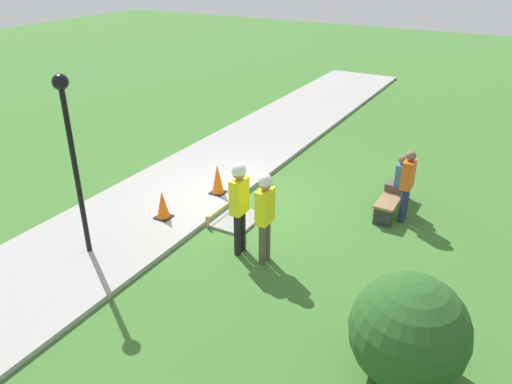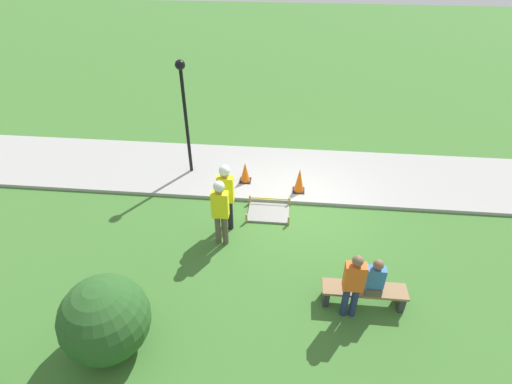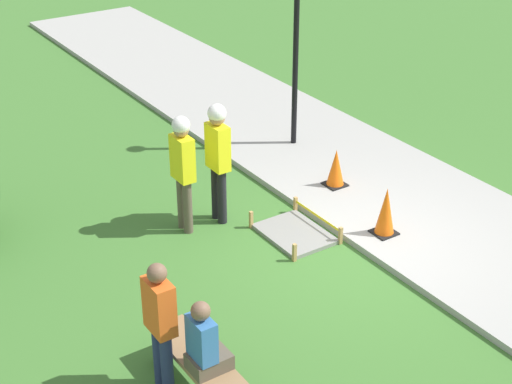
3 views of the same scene
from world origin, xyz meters
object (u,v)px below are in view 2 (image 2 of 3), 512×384
(worker_assistant, at_px, (226,192))
(lamppost_near, at_px, (184,101))
(traffic_cone_far_patch, at_px, (245,172))
(bystander_in_orange_shirt, at_px, (353,283))
(traffic_cone_near_patch, at_px, (299,180))
(park_bench, at_px, (364,293))
(worker_supervisor, at_px, (220,207))
(person_seated_on_bench, at_px, (374,279))

(worker_assistant, distance_m, lamppost_near, 3.22)
(traffic_cone_far_patch, bearing_deg, bystander_in_orange_shirt, 120.23)
(traffic_cone_near_patch, height_order, park_bench, traffic_cone_near_patch)
(traffic_cone_near_patch, height_order, worker_assistant, worker_assistant)
(worker_supervisor, relative_size, bystander_in_orange_shirt, 1.12)
(worker_supervisor, distance_m, lamppost_near, 3.70)
(traffic_cone_near_patch, distance_m, park_bench, 4.12)
(traffic_cone_near_patch, height_order, bystander_in_orange_shirt, bystander_in_orange_shirt)
(traffic_cone_near_patch, distance_m, person_seated_on_bench, 4.23)
(worker_assistant, height_order, lamppost_near, lamppost_near)
(worker_supervisor, bearing_deg, lamppost_near, -64.20)
(traffic_cone_far_patch, height_order, person_seated_on_bench, person_seated_on_bench)
(traffic_cone_near_patch, height_order, lamppost_near, lamppost_near)
(worker_assistant, relative_size, bystander_in_orange_shirt, 1.17)
(person_seated_on_bench, xyz_separation_m, lamppost_near, (4.89, -4.74, 1.61))
(worker_supervisor, relative_size, worker_assistant, 0.96)
(traffic_cone_near_patch, relative_size, bystander_in_orange_shirt, 0.46)
(traffic_cone_far_patch, xyz_separation_m, worker_assistant, (0.22, 2.10, 0.75))
(park_bench, bearing_deg, worker_supervisor, -25.79)
(worker_assistant, xyz_separation_m, lamppost_near, (1.54, -2.54, 1.25))
(lamppost_near, bearing_deg, worker_supervisor, 115.80)
(traffic_cone_far_patch, height_order, lamppost_near, lamppost_near)
(traffic_cone_far_patch, xyz_separation_m, person_seated_on_bench, (-3.13, 4.30, 0.39))
(worker_assistant, bearing_deg, park_bench, 146.27)
(traffic_cone_near_patch, relative_size, worker_assistant, 0.39)
(lamppost_near, bearing_deg, traffic_cone_near_patch, 166.61)
(traffic_cone_near_patch, bearing_deg, person_seated_on_bench, 111.03)
(traffic_cone_near_patch, relative_size, person_seated_on_bench, 0.84)
(park_bench, bearing_deg, worker_assistant, -33.73)
(park_bench, relative_size, worker_supervisor, 0.94)
(traffic_cone_near_patch, bearing_deg, worker_assistant, 43.33)
(worker_supervisor, height_order, worker_assistant, worker_assistant)
(traffic_cone_far_patch, bearing_deg, traffic_cone_near_patch, 167.13)
(person_seated_on_bench, xyz_separation_m, worker_assistant, (3.35, -2.20, 0.36))
(worker_assistant, bearing_deg, traffic_cone_far_patch, -96.00)
(traffic_cone_far_patch, relative_size, person_seated_on_bench, 0.72)
(bystander_in_orange_shirt, xyz_separation_m, lamppost_near, (4.43, -5.01, 1.49))
(bystander_in_orange_shirt, bearing_deg, worker_assistant, -40.57)
(traffic_cone_far_patch, distance_m, worker_supervisor, 2.78)
(traffic_cone_near_patch, distance_m, worker_assistant, 2.62)
(worker_assistant, relative_size, lamppost_near, 0.55)
(traffic_cone_near_patch, xyz_separation_m, person_seated_on_bench, (-1.51, 3.93, 0.33))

